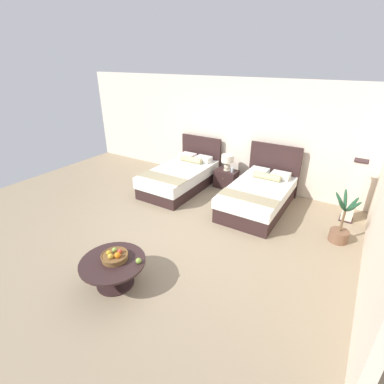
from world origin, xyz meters
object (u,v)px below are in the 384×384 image
at_px(table_lamp, 227,160).
at_px(potted_palm, 341,228).
at_px(bed_near_corner, 259,196).
at_px(floor_lamp_corner, 353,192).
at_px(loose_apple, 139,261).
at_px(bed_near_window, 181,177).
at_px(fruit_bowl, 115,256).
at_px(vase, 232,170).
at_px(coffee_table, 113,267).
at_px(nightstand, 226,179).

height_order(table_lamp, potted_palm, potted_palm).
bearing_deg(bed_near_corner, table_lamp, 148.76).
bearing_deg(floor_lamp_corner, loose_apple, -122.60).
distance_m(bed_near_window, potted_palm, 3.88).
relative_size(bed_near_corner, fruit_bowl, 5.33).
height_order(fruit_bowl, potted_palm, potted_palm).
distance_m(bed_near_corner, vase, 1.17).
bearing_deg(floor_lamp_corner, fruit_bowl, -125.43).
bearing_deg(coffee_table, vase, 89.60).
xyz_separation_m(bed_near_window, fruit_bowl, (1.13, -3.40, 0.17)).
bearing_deg(table_lamp, loose_apple, -82.80).
height_order(bed_near_corner, nightstand, bed_near_corner).
bearing_deg(nightstand, bed_near_corner, -30.49).
distance_m(table_lamp, loose_apple, 4.02).
relative_size(loose_apple, floor_lamp_corner, 0.06).
bearing_deg(nightstand, floor_lamp_corner, -3.37).
xyz_separation_m(fruit_bowl, loose_apple, (0.36, 0.12, -0.01)).
distance_m(bed_near_window, fruit_bowl, 3.59).
xyz_separation_m(vase, potted_palm, (2.71, -1.06, -0.26)).
bearing_deg(bed_near_corner, coffee_table, -105.96).
bearing_deg(vase, coffee_table, -90.40).
distance_m(bed_near_corner, fruit_bowl, 3.56).
height_order(vase, fruit_bowl, vase).
xyz_separation_m(bed_near_corner, potted_palm, (1.74, -0.43, -0.04)).
relative_size(nightstand, fruit_bowl, 1.44).
xyz_separation_m(nightstand, potted_palm, (2.88, -1.10, 0.04)).
bearing_deg(table_lamp, bed_near_window, -144.67).
xyz_separation_m(table_lamp, potted_palm, (2.88, -1.12, -0.47)).
bearing_deg(vase, potted_palm, -21.46).
height_order(bed_near_window, vase, bed_near_window).
distance_m(floor_lamp_corner, potted_palm, 1.01).
distance_m(table_lamp, vase, 0.27).
bearing_deg(fruit_bowl, loose_apple, 18.57).
xyz_separation_m(loose_apple, floor_lamp_corner, (2.42, 3.79, 0.20)).
xyz_separation_m(nightstand, floor_lamp_corner, (2.92, -0.17, 0.43)).
bearing_deg(floor_lamp_corner, table_lamp, 176.24).
relative_size(fruit_bowl, loose_apple, 4.78).
height_order(bed_near_corner, floor_lamp_corner, floor_lamp_corner).
distance_m(bed_near_corner, coffee_table, 3.60).
xyz_separation_m(coffee_table, fruit_bowl, (0.00, 0.05, 0.17)).
relative_size(bed_near_window, table_lamp, 5.39).
distance_m(bed_near_window, floor_lamp_corner, 3.95).
bearing_deg(bed_near_corner, loose_apple, -100.89).
xyz_separation_m(bed_near_corner, floor_lamp_corner, (1.79, 0.50, 0.35)).
distance_m(table_lamp, fruit_bowl, 4.11).
distance_m(nightstand, table_lamp, 0.51).
bearing_deg(potted_palm, bed_near_window, 173.66).
relative_size(table_lamp, vase, 3.09).
bearing_deg(vase, loose_apple, -85.19).
height_order(nightstand, table_lamp, table_lamp).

